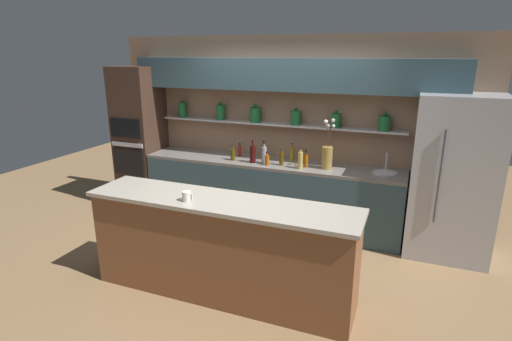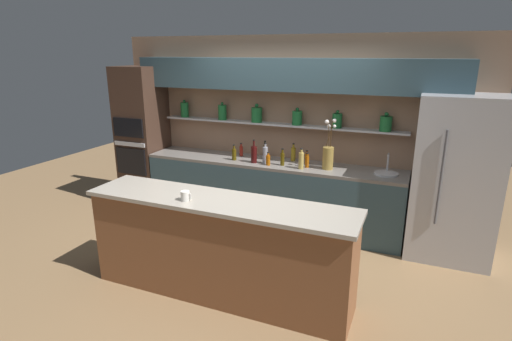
{
  "view_description": "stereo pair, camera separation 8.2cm",
  "coord_description": "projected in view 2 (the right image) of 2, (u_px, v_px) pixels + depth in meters",
  "views": [
    {
      "loc": [
        1.63,
        -3.76,
        2.38
      ],
      "look_at": [
        0.01,
        0.33,
        1.06
      ],
      "focal_mm": 28.0,
      "sensor_mm": 36.0,
      "label": 1
    },
    {
      "loc": [
        1.71,
        -3.73,
        2.38
      ],
      "look_at": [
        0.01,
        0.33,
        1.06
      ],
      "focal_mm": 28.0,
      "sensor_mm": 36.0,
      "label": 2
    }
  ],
  "objects": [
    {
      "name": "bottle_sauce_10",
      "position": [
        307.0,
        159.0,
        5.35
      ],
      "size": [
        0.06,
        0.06,
        0.19
      ],
      "color": "#9E4C0A",
      "rests_on": "back_counter_unit"
    },
    {
      "name": "bottle_sauce_4",
      "position": [
        307.0,
        161.0,
        5.21
      ],
      "size": [
        0.05,
        0.05,
        0.2
      ],
      "color": "#9E4C0A",
      "rests_on": "back_counter_unit"
    },
    {
      "name": "refrigerator",
      "position": [
        455.0,
        179.0,
        4.6
      ],
      "size": [
        0.92,
        0.73,
        1.93
      ],
      "color": "#B7B7BC",
      "rests_on": "ground_plane"
    },
    {
      "name": "oven_tower",
      "position": [
        143.0,
        138.0,
        6.24
      ],
      "size": [
        0.62,
        0.64,
        2.17
      ],
      "color": "#3D281E",
      "rests_on": "ground_plane"
    },
    {
      "name": "bottle_spirit_6",
      "position": [
        301.0,
        160.0,
        5.14
      ],
      "size": [
        0.07,
        0.07,
        0.27
      ],
      "color": "tan",
      "rests_on": "back_counter_unit"
    },
    {
      "name": "bottle_oil_8",
      "position": [
        265.0,
        151.0,
        5.64
      ],
      "size": [
        0.05,
        0.05,
        0.26
      ],
      "color": "#47380A",
      "rests_on": "back_counter_unit"
    },
    {
      "name": "bottle_wine_3",
      "position": [
        254.0,
        154.0,
        5.43
      ],
      "size": [
        0.08,
        0.08,
        0.32
      ],
      "color": "#380C0C",
      "rests_on": "back_counter_unit"
    },
    {
      "name": "back_wall_unit",
      "position": [
        288.0,
        114.0,
        5.52
      ],
      "size": [
        5.2,
        0.44,
        2.6
      ],
      "color": "#937056",
      "rests_on": "ground_plane"
    },
    {
      "name": "bottle_oil_9",
      "position": [
        282.0,
        159.0,
        5.3
      ],
      "size": [
        0.05,
        0.05,
        0.23
      ],
      "color": "#47380A",
      "rests_on": "back_counter_unit"
    },
    {
      "name": "island_counter",
      "position": [
        220.0,
        248.0,
        3.95
      ],
      "size": [
        2.71,
        0.61,
        1.02
      ],
      "color": "brown",
      "rests_on": "ground_plane"
    },
    {
      "name": "bottle_sauce_7",
      "position": [
        268.0,
        160.0,
        5.32
      ],
      "size": [
        0.06,
        0.06,
        0.18
      ],
      "color": "#9E4C0A",
      "rests_on": "back_counter_unit"
    },
    {
      "name": "bottle_spirit_2",
      "position": [
        265.0,
        155.0,
        5.39
      ],
      "size": [
        0.07,
        0.07,
        0.29
      ],
      "color": "gray",
      "rests_on": "back_counter_unit"
    },
    {
      "name": "flower_vase",
      "position": [
        328.0,
        155.0,
        5.11
      ],
      "size": [
        0.15,
        0.16,
        0.65
      ],
      "color": "olive",
      "rests_on": "back_counter_unit"
    },
    {
      "name": "ground_plane",
      "position": [
        244.0,
        266.0,
        4.61
      ],
      "size": [
        12.0,
        12.0,
        0.0
      ],
      "primitive_type": "plane",
      "color": "olive"
    },
    {
      "name": "coffee_mug",
      "position": [
        185.0,
        196.0,
        3.78
      ],
      "size": [
        0.11,
        0.09,
        0.09
      ],
      "color": "silver",
      "rests_on": "island_counter"
    },
    {
      "name": "bottle_oil_0",
      "position": [
        234.0,
        154.0,
        5.57
      ],
      "size": [
        0.06,
        0.06,
        0.22
      ],
      "color": "#47380A",
      "rests_on": "back_counter_unit"
    },
    {
      "name": "sink_fixture",
      "position": [
        386.0,
        172.0,
        4.93
      ],
      "size": [
        0.29,
        0.29,
        0.25
      ],
      "color": "#B7B7BC",
      "rests_on": "back_counter_unit"
    },
    {
      "name": "back_counter_unit",
      "position": [
        270.0,
        193.0,
        5.63
      ],
      "size": [
        3.61,
        0.62,
        0.92
      ],
      "color": "#334C56",
      "rests_on": "ground_plane"
    },
    {
      "name": "bottle_sauce_5",
      "position": [
        241.0,
        150.0,
        5.78
      ],
      "size": [
        0.05,
        0.05,
        0.19
      ],
      "color": "maroon",
      "rests_on": "back_counter_unit"
    },
    {
      "name": "bottle_oil_1",
      "position": [
        293.0,
        154.0,
        5.52
      ],
      "size": [
        0.06,
        0.06,
        0.25
      ],
      "color": "olive",
      "rests_on": "back_counter_unit"
    }
  ]
}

